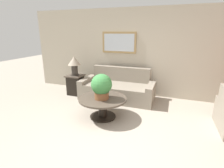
{
  "coord_description": "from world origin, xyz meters",
  "views": [
    {
      "loc": [
        0.84,
        -2.43,
        1.93
      ],
      "look_at": [
        -0.65,
        1.69,
        0.6
      ],
      "focal_mm": 28.0,
      "sensor_mm": 36.0,
      "label": 1
    }
  ],
  "objects_px": {
    "side_table": "(76,84)",
    "table_lamp": "(74,63)",
    "potted_plant_on_table": "(102,86)",
    "couch_main": "(117,89)",
    "coffee_table": "(103,103)"
  },
  "relations": [
    {
      "from": "coffee_table",
      "to": "side_table",
      "type": "xyz_separation_m",
      "value": [
        -1.42,
        1.16,
        -0.03
      ]
    },
    {
      "from": "couch_main",
      "to": "potted_plant_on_table",
      "type": "xyz_separation_m",
      "value": [
        0.05,
        -1.3,
        0.49
      ]
    },
    {
      "from": "potted_plant_on_table",
      "to": "table_lamp",
      "type": "bearing_deg",
      "value": 139.58
    },
    {
      "from": "couch_main",
      "to": "coffee_table",
      "type": "distance_m",
      "value": 1.26
    },
    {
      "from": "coffee_table",
      "to": "table_lamp",
      "type": "relative_size",
      "value": 1.89
    },
    {
      "from": "couch_main",
      "to": "potted_plant_on_table",
      "type": "distance_m",
      "value": 1.4
    },
    {
      "from": "side_table",
      "to": "potted_plant_on_table",
      "type": "height_order",
      "value": "potted_plant_on_table"
    },
    {
      "from": "table_lamp",
      "to": "couch_main",
      "type": "bearing_deg",
      "value": 4.04
    },
    {
      "from": "table_lamp",
      "to": "coffee_table",
      "type": "bearing_deg",
      "value": -39.23
    },
    {
      "from": "side_table",
      "to": "potted_plant_on_table",
      "type": "relative_size",
      "value": 1.1
    },
    {
      "from": "couch_main",
      "to": "potted_plant_on_table",
      "type": "height_order",
      "value": "potted_plant_on_table"
    },
    {
      "from": "couch_main",
      "to": "potted_plant_on_table",
      "type": "bearing_deg",
      "value": -87.61
    },
    {
      "from": "side_table",
      "to": "table_lamp",
      "type": "xyz_separation_m",
      "value": [
        0.0,
        0.0,
        0.68
      ]
    },
    {
      "from": "coffee_table",
      "to": "potted_plant_on_table",
      "type": "relative_size",
      "value": 1.93
    },
    {
      "from": "couch_main",
      "to": "table_lamp",
      "type": "height_order",
      "value": "table_lamp"
    }
  ]
}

